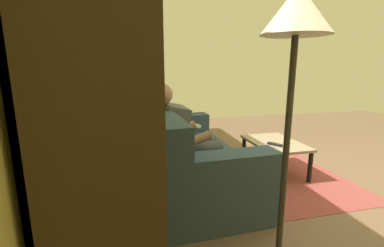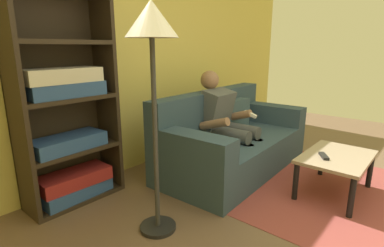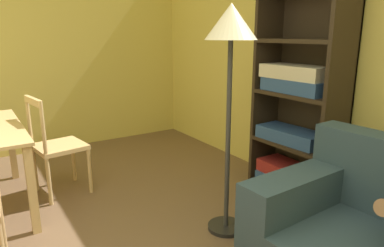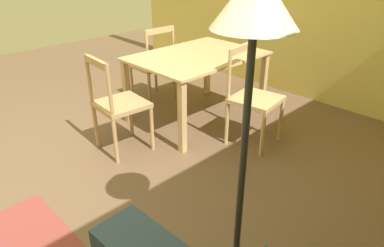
% 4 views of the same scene
% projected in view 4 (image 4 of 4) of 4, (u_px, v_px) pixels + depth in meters
% --- Properties ---
extents(ground_plane, '(8.87, 8.87, 0.00)m').
position_uv_depth(ground_plane, '(29.00, 202.00, 2.65)').
color(ground_plane, brown).
extents(dining_table, '(1.34, 0.97, 0.73)m').
position_uv_depth(dining_table, '(197.00, 64.00, 3.69)').
color(dining_table, tan).
rests_on(dining_table, ground_plane).
extents(dining_chair_near_wall, '(0.47, 0.47, 0.94)m').
position_uv_depth(dining_chair_near_wall, '(253.00, 98.00, 3.28)').
color(dining_chair_near_wall, tan).
rests_on(dining_chair_near_wall, ground_plane).
extents(dining_chair_facing_couch, '(0.45, 0.45, 0.92)m').
position_uv_depth(dining_chair_facing_couch, '(118.00, 105.00, 3.15)').
color(dining_chair_facing_couch, tan).
rests_on(dining_chair_facing_couch, ground_plane).
extents(dining_chair_by_doorway, '(0.43, 0.43, 0.92)m').
position_uv_depth(dining_chair_by_doorway, '(153.00, 65.00, 4.25)').
color(dining_chair_by_doorway, tan).
rests_on(dining_chair_by_doorway, ground_plane).
extents(floor_lamp, '(0.36, 0.36, 1.68)m').
position_uv_depth(floor_lamp, '(253.00, 36.00, 1.41)').
color(floor_lamp, black).
rests_on(floor_lamp, ground_plane).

